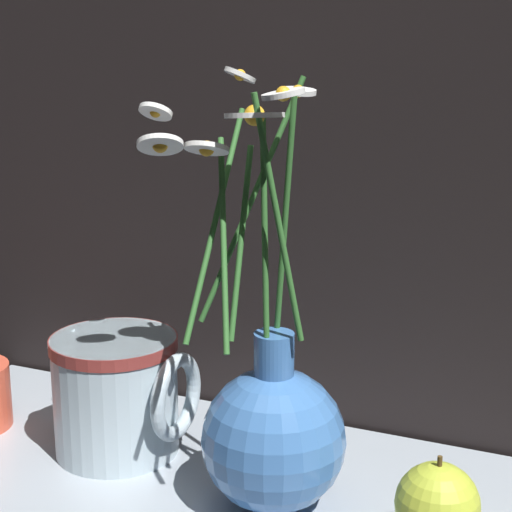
% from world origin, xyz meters
% --- Properties ---
extents(ground_plane, '(6.00, 6.00, 0.00)m').
position_xyz_m(ground_plane, '(0.00, 0.00, 0.00)').
color(ground_plane, black).
extents(shelf, '(0.80, 0.32, 0.01)m').
position_xyz_m(shelf, '(0.00, 0.00, 0.01)').
color(shelf, '#9EA8B2').
rests_on(shelf, ground_plane).
extents(vase_with_flowers, '(0.19, 0.16, 0.38)m').
position_xyz_m(vase_with_flowers, '(0.03, -0.02, 0.09)').
color(vase_with_flowers, '#3F72B7').
rests_on(vase_with_flowers, shelf).
extents(ceramic_pitcher, '(0.15, 0.13, 0.13)m').
position_xyz_m(ceramic_pitcher, '(-0.15, 0.02, 0.08)').
color(ceramic_pitcher, silver).
rests_on(ceramic_pitcher, shelf).
extents(orange_fruit, '(0.07, 0.07, 0.08)m').
position_xyz_m(orange_fruit, '(0.18, -0.04, 0.06)').
color(orange_fruit, '#B7C638').
rests_on(orange_fruit, saucer_plate).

